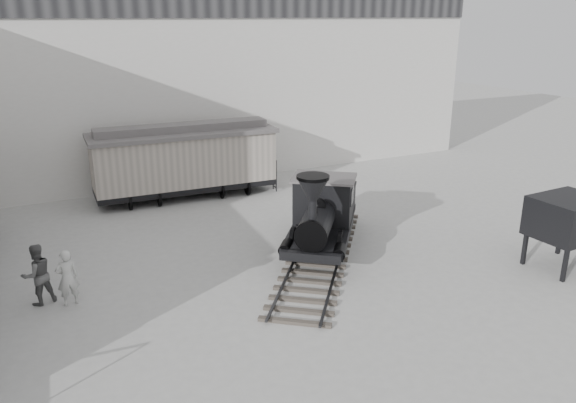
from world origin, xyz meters
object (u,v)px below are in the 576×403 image
locomotive (322,218)px  boxcar (184,159)px  visitor_b (37,274)px  coal_hopper (567,222)px  visitor_a (67,278)px

locomotive → boxcar: 8.78m
visitor_b → coal_hopper: 16.76m
visitor_a → coal_hopper: (15.19, -4.63, 0.74)m
boxcar → locomotive: bearing=-70.6°
locomotive → visitor_b: locomotive is taller
visitor_a → boxcar: bearing=-132.3°
visitor_a → visitor_b: visitor_b is taller
locomotive → boxcar: (-2.51, 8.39, 0.58)m
boxcar → visitor_a: bearing=-122.7°
boxcar → coal_hopper: 16.04m
visitor_b → visitor_a: bearing=130.6°
locomotive → coal_hopper: (6.57, -4.83, 0.36)m
boxcar → visitor_a: 10.58m
locomotive → coal_hopper: locomotive is taller
boxcar → visitor_b: bearing=-127.6°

